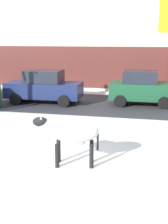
{
  "coord_description": "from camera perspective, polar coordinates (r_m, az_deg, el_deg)",
  "views": [
    {
      "loc": [
        2.33,
        -8.1,
        3.65
      ],
      "look_at": [
        0.16,
        1.93,
        1.1
      ],
      "focal_mm": 48.78,
      "sensor_mm": 36.0,
      "label": 1
    }
  ],
  "objects": [
    {
      "name": "car_navy_sedan",
      "position": [
        17.31,
        -7.49,
        4.71
      ],
      "size": [
        4.24,
        2.06,
        1.84
      ],
      "color": "#19234C",
      "rests_on": "ground"
    },
    {
      "name": "cow_holstein",
      "position": [
        8.71,
        -2.16,
        -3.77
      ],
      "size": [
        1.93,
        0.84,
        1.54
      ],
      "color": "silver",
      "rests_on": "ground"
    },
    {
      "name": "ground_plane",
      "position": [
        9.19,
        -3.55,
        -9.48
      ],
      "size": [
        120.0,
        120.0,
        0.0
      ],
      "primitive_type": "plane",
      "color": "white"
    },
    {
      "name": "car_darkgreen_hatchback",
      "position": [
        16.95,
        10.78,
        4.45
      ],
      "size": [
        3.54,
        1.99,
        1.86
      ],
      "color": "#194C2D",
      "rests_on": "ground"
    },
    {
      "name": "road_strip",
      "position": [
        16.96,
        4.05,
        1.49
      ],
      "size": [
        60.0,
        5.6,
        0.01
      ],
      "primitive_type": "cube",
      "color": "#333338",
      "rests_on": "ground"
    }
  ]
}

